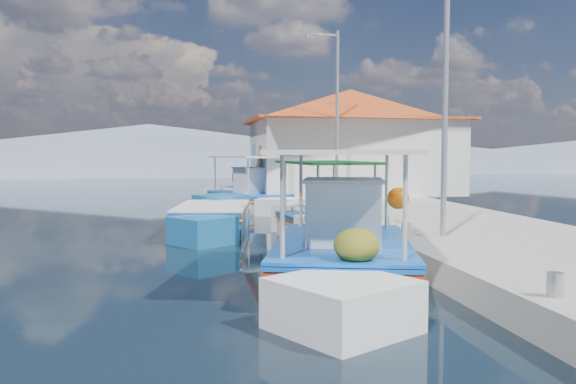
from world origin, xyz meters
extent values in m
plane|color=black|center=(0.00, 0.00, 0.00)|extent=(160.00, 160.00, 0.00)
cube|color=#9F9B95|center=(5.90, 6.00, 0.25)|extent=(5.00, 44.00, 0.50)
cylinder|color=#A5A8AD|center=(3.80, -3.00, 0.65)|extent=(0.20, 0.20, 0.30)
cylinder|color=#A5A8AD|center=(3.80, 2.00, 0.65)|extent=(0.20, 0.20, 0.30)
cylinder|color=#A5A8AD|center=(3.80, 8.00, 0.65)|extent=(0.20, 0.20, 0.30)
cylinder|color=#A5A8AD|center=(3.80, 14.00, 0.65)|extent=(0.20, 0.20, 0.30)
cube|color=white|center=(2.02, 0.32, 0.22)|extent=(3.18, 4.67, 0.93)
cube|color=white|center=(1.29, 3.05, 0.33)|extent=(2.12, 2.12, 1.03)
cube|color=white|center=(2.72, -2.32, 0.22)|extent=(2.06, 2.06, 0.88)
cube|color=blue|center=(2.02, 0.32, 0.65)|extent=(3.28, 4.81, 0.06)
cube|color=red|center=(2.02, 0.32, 0.57)|extent=(3.28, 4.81, 0.05)
cube|color=yellow|center=(2.02, 0.32, 0.50)|extent=(3.28, 4.81, 0.04)
cube|color=blue|center=(2.02, 0.32, 0.72)|extent=(3.29, 4.77, 0.05)
cube|color=brown|center=(2.02, 0.32, 0.69)|extent=(2.99, 4.54, 0.05)
cube|color=white|center=(2.09, 0.04, 1.23)|extent=(1.47, 1.54, 1.08)
cube|color=silver|center=(2.09, 0.04, 1.79)|extent=(1.60, 1.66, 0.06)
cylinder|color=beige|center=(0.72, 1.83, 1.47)|extent=(0.07, 0.07, 1.57)
cylinder|color=beige|center=(2.39, 2.27, 1.47)|extent=(0.07, 0.07, 1.57)
cylinder|color=beige|center=(1.64, -1.62, 1.47)|extent=(0.07, 0.07, 1.57)
cylinder|color=beige|center=(3.31, -1.18, 1.47)|extent=(0.07, 0.07, 1.57)
cube|color=silver|center=(2.02, 0.32, 2.26)|extent=(3.28, 4.70, 0.07)
ellipsoid|color=#464913|center=(1.29, 1.55, 0.97)|extent=(0.75, 0.82, 0.56)
ellipsoid|color=#464913|center=(1.82, 2.20, 0.92)|extent=(0.63, 0.69, 0.47)
ellipsoid|color=#464913|center=(2.66, -1.33, 0.94)|extent=(0.67, 0.73, 0.50)
sphere|color=#E75A07|center=(2.82, 1.15, 1.42)|extent=(0.39, 0.39, 0.39)
cube|color=white|center=(2.77, 4.79, 0.19)|extent=(2.08, 3.39, 0.82)
cube|color=white|center=(3.02, 6.94, 0.29)|extent=(1.75, 1.75, 0.91)
cube|color=white|center=(2.53, 2.71, 0.19)|extent=(1.70, 1.70, 0.78)
cube|color=blue|center=(2.77, 4.79, 0.57)|extent=(2.15, 3.49, 0.05)
cube|color=red|center=(2.77, 4.79, 0.50)|extent=(2.15, 3.49, 0.04)
cube|color=yellow|center=(2.77, 4.79, 0.44)|extent=(2.15, 3.49, 0.03)
cube|color=#185E95|center=(2.77, 4.79, 0.63)|extent=(2.16, 3.46, 0.04)
cube|color=brown|center=(2.77, 4.79, 0.61)|extent=(1.94, 3.31, 0.04)
cylinder|color=beige|center=(2.24, 6.21, 1.30)|extent=(0.06, 0.06, 1.38)
cylinder|color=beige|center=(3.61, 6.05, 1.30)|extent=(0.06, 0.06, 1.38)
cylinder|color=beige|center=(1.93, 3.52, 1.30)|extent=(0.06, 0.06, 1.38)
cylinder|color=beige|center=(3.31, 3.37, 1.30)|extent=(0.06, 0.06, 1.38)
cube|color=#0B3814|center=(2.77, 4.79, 1.99)|extent=(2.17, 3.40, 0.06)
cube|color=#185E95|center=(0.03, 7.15, 0.22)|extent=(2.31, 3.68, 0.96)
cube|color=#185E95|center=(-0.31, 9.43, 0.34)|extent=(1.83, 1.83, 1.06)
cube|color=#185E95|center=(0.36, 4.94, 0.22)|extent=(1.78, 1.78, 0.91)
cube|color=blue|center=(0.03, 7.15, 0.67)|extent=(2.38, 3.79, 0.06)
cube|color=red|center=(0.03, 7.15, 0.59)|extent=(2.38, 3.79, 0.05)
cube|color=yellow|center=(0.03, 7.15, 0.52)|extent=(2.38, 3.79, 0.04)
cube|color=white|center=(0.03, 7.15, 0.74)|extent=(2.39, 3.76, 0.05)
cube|color=brown|center=(0.03, 7.15, 0.71)|extent=(2.15, 3.59, 0.05)
cube|color=white|center=(1.64, 13.33, 0.20)|extent=(3.03, 4.02, 0.85)
cube|color=white|center=(2.50, 15.57, 0.30)|extent=(1.78, 1.78, 0.94)
cube|color=white|center=(0.81, 11.16, 0.20)|extent=(1.73, 1.73, 0.80)
cube|color=blue|center=(1.64, 13.33, 0.59)|extent=(3.12, 4.15, 0.05)
cube|color=red|center=(1.64, 13.33, 0.52)|extent=(3.12, 4.15, 0.04)
cube|color=yellow|center=(1.64, 13.33, 0.45)|extent=(3.12, 4.15, 0.04)
cube|color=blue|center=(1.64, 13.33, 0.65)|extent=(3.13, 4.12, 0.04)
cube|color=brown|center=(1.64, 13.33, 0.62)|extent=(2.87, 3.90, 0.04)
cube|color=white|center=(1.54, 13.08, 1.11)|extent=(1.38, 1.45, 0.98)
cube|color=silver|center=(1.54, 13.08, 1.62)|extent=(1.50, 1.57, 0.05)
cylinder|color=beige|center=(1.48, 15.01, 1.34)|extent=(0.06, 0.06, 1.43)
cylinder|color=beige|center=(2.88, 14.47, 1.34)|extent=(0.06, 0.06, 1.43)
cylinder|color=beige|center=(0.40, 12.19, 1.34)|extent=(0.06, 0.06, 1.43)
cylinder|color=beige|center=(1.80, 11.65, 1.34)|extent=(0.06, 0.06, 1.43)
cube|color=silver|center=(1.64, 13.33, 2.05)|extent=(3.12, 4.06, 0.06)
cube|color=silver|center=(6.20, 15.00, 2.00)|extent=(8.00, 6.00, 3.00)
cube|color=#CB4A1C|center=(6.20, 15.00, 3.55)|extent=(8.64, 6.48, 0.10)
pyramid|color=#CB4A1C|center=(6.20, 15.00, 4.20)|extent=(10.49, 10.49, 1.40)
cube|color=brown|center=(2.22, 14.00, 1.50)|extent=(0.06, 1.00, 2.00)
cube|color=blue|center=(2.22, 16.50, 2.10)|extent=(0.06, 1.20, 0.90)
cylinder|color=#A5A8AD|center=(4.60, 2.00, 3.50)|extent=(0.12, 0.12, 6.00)
cylinder|color=#A5A8AD|center=(4.60, 11.00, 3.50)|extent=(0.12, 0.12, 6.00)
cylinder|color=#A5A8AD|center=(4.10, 11.00, 6.35)|extent=(1.00, 0.08, 0.08)
cube|color=#A5A8AD|center=(3.60, 11.00, 6.30)|extent=(0.30, 0.14, 0.14)
cone|color=gray|center=(-5.00, 56.00, 2.45)|extent=(96.00, 96.00, 5.50)
cone|color=gray|center=(25.00, 56.00, 1.60)|extent=(76.80, 76.80, 3.80)
camera|label=1|loc=(-0.56, -9.40, 2.27)|focal=36.55mm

